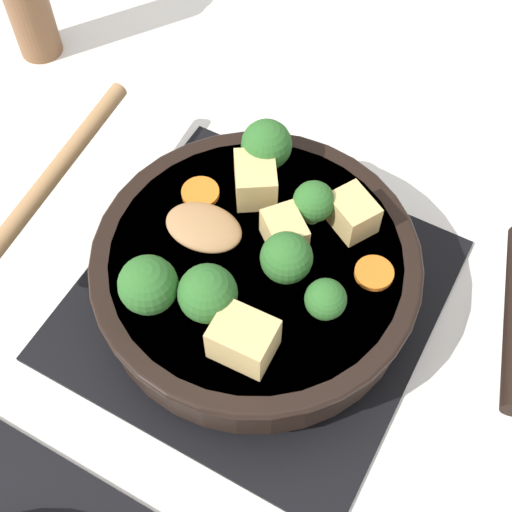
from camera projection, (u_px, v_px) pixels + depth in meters
ground_plane at (256, 299)px, 0.66m from camera, size 2.40×2.40×0.00m
front_burner_grate at (256, 293)px, 0.65m from camera, size 0.31×0.31×0.03m
skillet_pan at (259, 270)px, 0.61m from camera, size 0.39×0.28×0.05m
wooden_spoon at (118, 197)px, 0.62m from camera, size 0.20×0.22×0.02m
tofu_cube_center_large at (256, 180)px, 0.62m from camera, size 0.05×0.06×0.03m
tofu_cube_near_handle at (284, 232)px, 0.59m from camera, size 0.05×0.05×0.03m
tofu_cube_east_chunk at (243, 339)px, 0.53m from camera, size 0.05×0.04×0.04m
tofu_cube_west_chunk at (352, 213)px, 0.60m from camera, size 0.05×0.05×0.03m
broccoli_floret_near_spoon at (314, 202)px, 0.59m from camera, size 0.04×0.04×0.04m
broccoli_floret_center_top at (326, 300)px, 0.55m from camera, size 0.03×0.03×0.04m
broccoli_floret_east_rim at (148, 285)px, 0.55m from camera, size 0.05×0.05×0.05m
broccoli_floret_west_rim at (286, 258)px, 0.56m from camera, size 0.04×0.04×0.05m
broccoli_floret_north_edge at (208, 294)px, 0.54m from camera, size 0.05×0.05×0.05m
broccoli_floret_south_cluster at (267, 145)px, 0.62m from camera, size 0.05×0.05×0.05m
carrot_slice_orange_thin at (374, 273)px, 0.58m from camera, size 0.03×0.03×0.01m
carrot_slice_near_center at (200, 193)px, 0.63m from camera, size 0.03×0.03×0.01m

